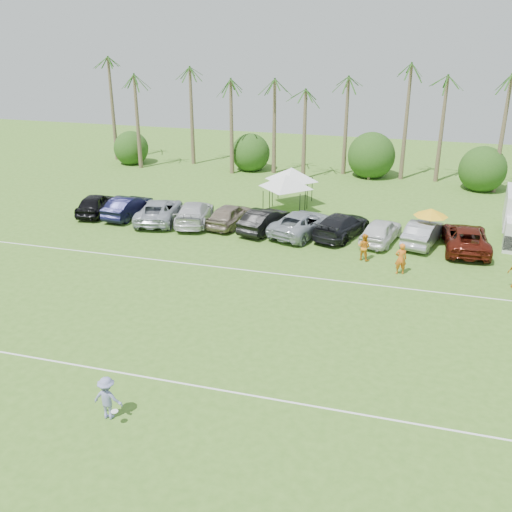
# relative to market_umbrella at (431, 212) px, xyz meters

# --- Properties ---
(ground) EXTENTS (120.00, 120.00, 0.00)m
(ground) POSITION_rel_market_umbrella_xyz_m (-11.57, -21.61, -2.28)
(ground) COLOR #447122
(ground) RESTS_ON ground
(field_lines) EXTENTS (80.00, 12.10, 0.01)m
(field_lines) POSITION_rel_market_umbrella_xyz_m (-11.57, -13.61, -2.27)
(field_lines) COLOR white
(field_lines) RESTS_ON ground
(palm_tree_0) EXTENTS (2.40, 2.40, 8.90)m
(palm_tree_0) POSITION_rel_market_umbrella_xyz_m (-33.57, 16.39, 5.20)
(palm_tree_0) COLOR brown
(palm_tree_0) RESTS_ON ground
(palm_tree_1) EXTENTS (2.40, 2.40, 9.90)m
(palm_tree_1) POSITION_rel_market_umbrella_xyz_m (-28.57, 16.39, 6.08)
(palm_tree_1) COLOR brown
(palm_tree_1) RESTS_ON ground
(palm_tree_2) EXTENTS (2.40, 2.40, 10.90)m
(palm_tree_2) POSITION_rel_market_umbrella_xyz_m (-23.57, 16.39, 6.94)
(palm_tree_2) COLOR brown
(palm_tree_2) RESTS_ON ground
(palm_tree_3) EXTENTS (2.40, 2.40, 11.90)m
(palm_tree_3) POSITION_rel_market_umbrella_xyz_m (-19.57, 16.39, 7.79)
(palm_tree_3) COLOR brown
(palm_tree_3) RESTS_ON ground
(palm_tree_4) EXTENTS (2.40, 2.40, 8.90)m
(palm_tree_4) POSITION_rel_market_umbrella_xyz_m (-15.57, 16.39, 5.20)
(palm_tree_4) COLOR brown
(palm_tree_4) RESTS_ON ground
(palm_tree_5) EXTENTS (2.40, 2.40, 9.90)m
(palm_tree_5) POSITION_rel_market_umbrella_xyz_m (-11.57, 16.39, 6.08)
(palm_tree_5) COLOR brown
(palm_tree_5) RESTS_ON ground
(palm_tree_6) EXTENTS (2.40, 2.40, 10.90)m
(palm_tree_6) POSITION_rel_market_umbrella_xyz_m (-7.57, 16.39, 6.94)
(palm_tree_6) COLOR brown
(palm_tree_6) RESTS_ON ground
(palm_tree_7) EXTENTS (2.40, 2.40, 11.90)m
(palm_tree_7) POSITION_rel_market_umbrella_xyz_m (-3.57, 16.39, 7.79)
(palm_tree_7) COLOR brown
(palm_tree_7) RESTS_ON ground
(palm_tree_8) EXTENTS (2.40, 2.40, 8.90)m
(palm_tree_8) POSITION_rel_market_umbrella_xyz_m (1.43, 16.39, 5.20)
(palm_tree_8) COLOR brown
(palm_tree_8) RESTS_ON ground
(bush_tree_0) EXTENTS (4.00, 4.00, 4.00)m
(bush_tree_0) POSITION_rel_market_umbrella_xyz_m (-30.57, 17.39, -0.48)
(bush_tree_0) COLOR brown
(bush_tree_0) RESTS_ON ground
(bush_tree_1) EXTENTS (4.00, 4.00, 4.00)m
(bush_tree_1) POSITION_rel_market_umbrella_xyz_m (-17.57, 17.39, -0.48)
(bush_tree_1) COLOR brown
(bush_tree_1) RESTS_ON ground
(bush_tree_2) EXTENTS (4.00, 4.00, 4.00)m
(bush_tree_2) POSITION_rel_market_umbrella_xyz_m (-5.57, 17.39, -0.48)
(bush_tree_2) COLOR brown
(bush_tree_2) RESTS_ON ground
(bush_tree_3) EXTENTS (4.00, 4.00, 4.00)m
(bush_tree_3) POSITION_rel_market_umbrella_xyz_m (4.43, 17.39, -0.48)
(bush_tree_3) COLOR brown
(bush_tree_3) RESTS_ON ground
(sideline_player_a) EXTENTS (0.81, 0.65, 1.94)m
(sideline_player_a) POSITION_rel_market_umbrella_xyz_m (-1.58, -5.56, -1.31)
(sideline_player_a) COLOR orange
(sideline_player_a) RESTS_ON ground
(sideline_player_b) EXTENTS (1.03, 0.91, 1.75)m
(sideline_player_b) POSITION_rel_market_umbrella_xyz_m (-3.91, -3.97, -1.40)
(sideline_player_b) COLOR orange
(sideline_player_b) RESTS_ON ground
(canopy_tent_left) EXTENTS (4.49, 4.49, 3.64)m
(canopy_tent_left) POSITION_rel_market_umbrella_xyz_m (-10.93, 6.34, 0.84)
(canopy_tent_left) COLOR black
(canopy_tent_left) RESTS_ON ground
(canopy_tent_right) EXTENTS (4.44, 4.44, 3.60)m
(canopy_tent_right) POSITION_rel_market_umbrella_xyz_m (-10.88, 4.12, 0.80)
(canopy_tent_right) COLOR black
(canopy_tent_right) RESTS_ON ground
(market_umbrella) EXTENTS (2.28, 2.28, 2.54)m
(market_umbrella) POSITION_rel_market_umbrella_xyz_m (0.00, 0.00, 0.00)
(market_umbrella) COLOR black
(market_umbrella) RESTS_ON ground
(frisbee_player) EXTENTS (1.18, 0.84, 1.76)m
(frisbee_player) POSITION_rel_market_umbrella_xyz_m (-11.52, -22.40, -1.40)
(frisbee_player) COLOR #7D81B1
(frisbee_player) RESTS_ON ground
(parked_car_0) EXTENTS (2.74, 5.10, 1.65)m
(parked_car_0) POSITION_rel_market_umbrella_xyz_m (-25.10, -0.26, -1.45)
(parked_car_0) COLOR black
(parked_car_0) RESTS_ON ground
(parked_car_1) EXTENTS (2.09, 5.11, 1.65)m
(parked_car_1) POSITION_rel_market_umbrella_xyz_m (-22.35, -0.18, -1.45)
(parked_car_1) COLOR black
(parked_car_1) RESTS_ON ground
(parked_car_2) EXTENTS (3.82, 6.34, 1.65)m
(parked_car_2) POSITION_rel_market_umbrella_xyz_m (-19.61, -0.47, -1.45)
(parked_car_2) COLOR #A0A6B0
(parked_car_2) RESTS_ON ground
(parked_car_3) EXTENTS (3.36, 6.02, 1.65)m
(parked_car_3) POSITION_rel_market_umbrella_xyz_m (-16.86, -0.23, -1.45)
(parked_car_3) COLOR silver
(parked_car_3) RESTS_ON ground
(parked_car_4) EXTENTS (2.67, 5.08, 1.65)m
(parked_car_4) POSITION_rel_market_umbrella_xyz_m (-14.11, 0.01, -1.45)
(parked_car_4) COLOR gray
(parked_car_4) RESTS_ON ground
(parked_car_5) EXTENTS (2.96, 5.28, 1.65)m
(parked_car_5) POSITION_rel_market_umbrella_xyz_m (-11.36, -0.45, -1.45)
(parked_car_5) COLOR black
(parked_car_5) RESTS_ON ground
(parked_car_6) EXTENTS (4.47, 6.49, 1.65)m
(parked_car_6) POSITION_rel_market_umbrella_xyz_m (-8.62, -0.36, -1.45)
(parked_car_6) COLOR #99A0A8
(parked_car_6) RESTS_ON ground
(parked_car_7) EXTENTS (3.97, 6.12, 1.65)m
(parked_car_7) POSITION_rel_market_umbrella_xyz_m (-5.87, -0.03, -1.45)
(parked_car_7) COLOR black
(parked_car_7) RESTS_ON ground
(parked_car_8) EXTENTS (2.95, 5.15, 1.65)m
(parked_car_8) POSITION_rel_market_umbrella_xyz_m (-3.12, -0.45, -1.45)
(parked_car_8) COLOR white
(parked_car_8) RESTS_ON ground
(parked_car_9) EXTENTS (2.88, 5.27, 1.65)m
(parked_car_9) POSITION_rel_market_umbrella_xyz_m (-0.38, -0.05, -1.45)
(parked_car_9) COLOR gray
(parked_car_9) RESTS_ON ground
(parked_car_10) EXTENTS (2.99, 6.04, 1.65)m
(parked_car_10) POSITION_rel_market_umbrella_xyz_m (2.37, -0.34, -1.45)
(parked_car_10) COLOR #4F150C
(parked_car_10) RESTS_ON ground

